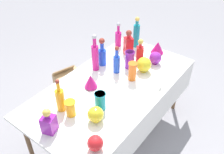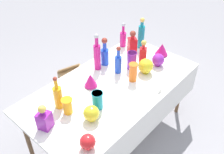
{
  "view_description": "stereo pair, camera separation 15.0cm",
  "coord_description": "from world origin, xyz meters",
  "px_view_note": "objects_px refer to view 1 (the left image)",
  "views": [
    {
      "loc": [
        -1.59,
        -1.21,
        2.39
      ],
      "look_at": [
        0.0,
        0.0,
        0.86
      ],
      "focal_mm": 40.0,
      "sensor_mm": 36.0,
      "label": 1
    },
    {
      "loc": [
        -1.49,
        -1.32,
        2.39
      ],
      "look_at": [
        0.0,
        0.0,
        0.86
      ],
      "focal_mm": 40.0,
      "sensor_mm": 36.0,
      "label": 2
    }
  ],
  "objects_px": {
    "tall_bottle_1": "(60,99)",
    "round_bowl_0": "(155,58)",
    "tall_bottle_0": "(117,62)",
    "tall_bottle_5": "(95,56)",
    "square_decanter_0": "(128,44)",
    "fluted_vase_1": "(158,47)",
    "slender_vase_1": "(100,101)",
    "tall_bottle_4": "(136,34)",
    "tall_bottle_3": "(118,37)",
    "fluted_vase_0": "(91,81)",
    "cardboard_box_behind_left": "(70,83)",
    "square_decanter_1": "(140,52)",
    "slender_vase_0": "(130,59)",
    "round_bowl_1": "(96,114)",
    "round_bowl_2": "(144,65)",
    "tall_bottle_2": "(102,54)",
    "round_bowl_3": "(95,143)",
    "slender_vase_2": "(132,71)",
    "slender_vase_3": "(70,108)",
    "square_decanter_2": "(49,122)"
  },
  "relations": [
    {
      "from": "tall_bottle_2",
      "to": "fluted_vase_0",
      "type": "relative_size",
      "value": 2.21
    },
    {
      "from": "square_decanter_0",
      "to": "slender_vase_1",
      "type": "bearing_deg",
      "value": -160.53
    },
    {
      "from": "tall_bottle_0",
      "to": "round_bowl_0",
      "type": "height_order",
      "value": "tall_bottle_0"
    },
    {
      "from": "tall_bottle_5",
      "to": "slender_vase_3",
      "type": "bearing_deg",
      "value": -157.4
    },
    {
      "from": "tall_bottle_3",
      "to": "fluted_vase_1",
      "type": "relative_size",
      "value": 2.07
    },
    {
      "from": "tall_bottle_0",
      "to": "round_bowl_3",
      "type": "relative_size",
      "value": 2.41
    },
    {
      "from": "square_decanter_1",
      "to": "round_bowl_0",
      "type": "bearing_deg",
      "value": -74.41
    },
    {
      "from": "slender_vase_0",
      "to": "fluted_vase_1",
      "type": "bearing_deg",
      "value": -12.33
    },
    {
      "from": "tall_bottle_5",
      "to": "square_decanter_0",
      "type": "height_order",
      "value": "tall_bottle_5"
    },
    {
      "from": "tall_bottle_0",
      "to": "slender_vase_3",
      "type": "bearing_deg",
      "value": -175.26
    },
    {
      "from": "slender_vase_2",
      "to": "fluted_vase_0",
      "type": "height_order",
      "value": "slender_vase_2"
    },
    {
      "from": "round_bowl_2",
      "to": "cardboard_box_behind_left",
      "type": "distance_m",
      "value": 1.31
    },
    {
      "from": "tall_bottle_5",
      "to": "fluted_vase_0",
      "type": "bearing_deg",
      "value": -148.51
    },
    {
      "from": "tall_bottle_4",
      "to": "slender_vase_2",
      "type": "height_order",
      "value": "tall_bottle_4"
    },
    {
      "from": "tall_bottle_2",
      "to": "round_bowl_3",
      "type": "relative_size",
      "value": 2.5
    },
    {
      "from": "tall_bottle_0",
      "to": "tall_bottle_5",
      "type": "distance_m",
      "value": 0.24
    },
    {
      "from": "tall_bottle_0",
      "to": "cardboard_box_behind_left",
      "type": "distance_m",
      "value": 1.14
    },
    {
      "from": "tall_bottle_0",
      "to": "fluted_vase_0",
      "type": "relative_size",
      "value": 2.13
    },
    {
      "from": "round_bowl_3",
      "to": "tall_bottle_1",
      "type": "bearing_deg",
      "value": 74.62
    },
    {
      "from": "tall_bottle_1",
      "to": "round_bowl_0",
      "type": "bearing_deg",
      "value": -14.81
    },
    {
      "from": "tall_bottle_5",
      "to": "round_bowl_2",
      "type": "xyz_separation_m",
      "value": [
        0.29,
        -0.44,
        -0.09
      ]
    },
    {
      "from": "tall_bottle_1",
      "to": "slender_vase_1",
      "type": "bearing_deg",
      "value": -50.23
    },
    {
      "from": "tall_bottle_4",
      "to": "fluted_vase_0",
      "type": "distance_m",
      "value": 0.98
    },
    {
      "from": "tall_bottle_5",
      "to": "slender_vase_3",
      "type": "distance_m",
      "value": 0.73
    },
    {
      "from": "slender_vase_0",
      "to": "round_bowl_0",
      "type": "bearing_deg",
      "value": -38.45
    },
    {
      "from": "tall_bottle_3",
      "to": "round_bowl_2",
      "type": "bearing_deg",
      "value": -117.19
    },
    {
      "from": "slender_vase_0",
      "to": "slender_vase_3",
      "type": "xyz_separation_m",
      "value": [
        -0.92,
        0.0,
        -0.02
      ]
    },
    {
      "from": "tall_bottle_4",
      "to": "cardboard_box_behind_left",
      "type": "bearing_deg",
      "value": 126.6
    },
    {
      "from": "square_decanter_0",
      "to": "fluted_vase_1",
      "type": "height_order",
      "value": "square_decanter_0"
    },
    {
      "from": "slender_vase_1",
      "to": "fluted_vase_0",
      "type": "distance_m",
      "value": 0.32
    },
    {
      "from": "tall_bottle_0",
      "to": "slender_vase_3",
      "type": "distance_m",
      "value": 0.77
    },
    {
      "from": "square_decanter_1",
      "to": "slender_vase_0",
      "type": "distance_m",
      "value": 0.19
    },
    {
      "from": "tall_bottle_0",
      "to": "fluted_vase_0",
      "type": "distance_m",
      "value": 0.38
    },
    {
      "from": "tall_bottle_3",
      "to": "cardboard_box_behind_left",
      "type": "relative_size",
      "value": 0.71
    },
    {
      "from": "tall_bottle_5",
      "to": "square_decanter_1",
      "type": "bearing_deg",
      "value": -33.07
    },
    {
      "from": "slender_vase_0",
      "to": "tall_bottle_2",
      "type": "bearing_deg",
      "value": 115.78
    },
    {
      "from": "tall_bottle_3",
      "to": "round_bowl_2",
      "type": "height_order",
      "value": "tall_bottle_3"
    },
    {
      "from": "tall_bottle_2",
      "to": "square_decanter_2",
      "type": "height_order",
      "value": "tall_bottle_2"
    },
    {
      "from": "tall_bottle_5",
      "to": "slender_vase_0",
      "type": "relative_size",
      "value": 2.12
    },
    {
      "from": "tall_bottle_0",
      "to": "tall_bottle_5",
      "type": "bearing_deg",
      "value": 114.97
    },
    {
      "from": "slender_vase_0",
      "to": "slender_vase_2",
      "type": "relative_size",
      "value": 1.0
    },
    {
      "from": "round_bowl_2",
      "to": "square_decanter_0",
      "type": "bearing_deg",
      "value": 59.87
    },
    {
      "from": "round_bowl_3",
      "to": "cardboard_box_behind_left",
      "type": "distance_m",
      "value": 1.79
    },
    {
      "from": "slender_vase_0",
      "to": "round_bowl_1",
      "type": "xyz_separation_m",
      "value": [
        -0.85,
        -0.22,
        -0.03
      ]
    },
    {
      "from": "tall_bottle_3",
      "to": "tall_bottle_5",
      "type": "distance_m",
      "value": 0.59
    },
    {
      "from": "square_decanter_0",
      "to": "round_bowl_1",
      "type": "relative_size",
      "value": 2.1
    },
    {
      "from": "tall_bottle_3",
      "to": "fluted_vase_1",
      "type": "bearing_deg",
      "value": -73.85
    },
    {
      "from": "fluted_vase_1",
      "to": "round_bowl_2",
      "type": "xyz_separation_m",
      "value": [
        -0.43,
        -0.07,
        0.01
      ]
    },
    {
      "from": "tall_bottle_4",
      "to": "tall_bottle_3",
      "type": "bearing_deg",
      "value": 123.21
    },
    {
      "from": "slender_vase_1",
      "to": "tall_bottle_4",
      "type": "bearing_deg",
      "value": 17.24
    }
  ]
}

